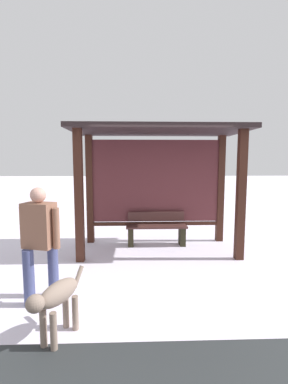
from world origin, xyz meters
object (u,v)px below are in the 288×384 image
at_px(bus_shelter, 157,162).
at_px(bench_left_inside, 156,230).
at_px(person_walking, 40,237).
at_px(dog, 57,299).

xyz_separation_m(bus_shelter, bench_left_inside, (0.00, 0.12, -1.51)).
xyz_separation_m(person_walking, dog, (0.44, -0.83, -0.43)).
height_order(person_walking, dog, person_walking).
bearing_deg(dog, bench_left_inside, 68.18).
height_order(bench_left_inside, person_walking, person_walking).
relative_size(bench_left_inside, dog, 1.69).
height_order(bus_shelter, person_walking, bus_shelter).
distance_m(bench_left_inside, person_walking, 3.02).
bearing_deg(person_walking, bus_shelter, 52.92).
height_order(bus_shelter, dog, bus_shelter).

